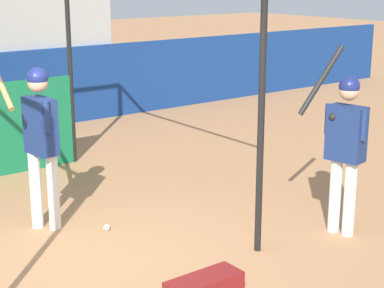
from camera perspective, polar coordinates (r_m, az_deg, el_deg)
The scene contains 4 objects.
ground_plane at distance 6.50m, azimuth -8.68°, elevation -11.11°, with size 60.00×60.00×0.00m, color #A8754C.
player_batter at distance 7.27m, azimuth -13.39°, elevation 1.02°, with size 0.55×0.87×2.03m.
player_waiting at distance 7.15m, azimuth 13.44°, elevation 0.34°, with size 0.55×0.69×2.07m.
baseball at distance 7.41m, azimuth -7.60°, elevation -7.37°, with size 0.07×0.07×0.07m.
Camera 1 is at (-2.73, -5.16, 2.84)m, focal length 60.00 mm.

